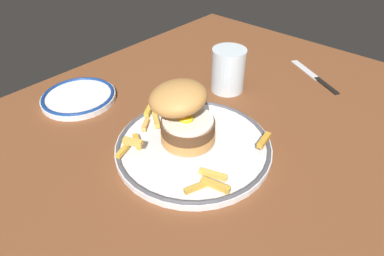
{
  "coord_description": "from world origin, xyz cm",
  "views": [
    {
      "loc": [
        -27.31,
        -28.97,
        38.98
      ],
      "look_at": [
        5.75,
        0.34,
        4.6
      ],
      "focal_mm": 30.21,
      "sensor_mm": 36.0,
      "label": 1
    }
  ],
  "objects_px": {
    "water_glass": "(228,73)",
    "side_plate": "(79,97)",
    "knife": "(318,78)",
    "burger": "(183,113)",
    "dinner_plate": "(192,144)"
  },
  "relations": [
    {
      "from": "dinner_plate",
      "to": "burger",
      "type": "xyz_separation_m",
      "value": [
        -0.0,
        0.02,
        0.06
      ]
    },
    {
      "from": "burger",
      "to": "knife",
      "type": "relative_size",
      "value": 0.89
    },
    {
      "from": "dinner_plate",
      "to": "side_plate",
      "type": "xyz_separation_m",
      "value": [
        -0.05,
        0.29,
        -0.0
      ]
    },
    {
      "from": "side_plate",
      "to": "burger",
      "type": "bearing_deg",
      "value": -80.83
    },
    {
      "from": "dinner_plate",
      "to": "side_plate",
      "type": "height_order",
      "value": "same"
    },
    {
      "from": "water_glass",
      "to": "side_plate",
      "type": "bearing_deg",
      "value": 139.88
    },
    {
      "from": "water_glass",
      "to": "side_plate",
      "type": "xyz_separation_m",
      "value": [
        -0.26,
        0.22,
        -0.03
      ]
    },
    {
      "from": "dinner_plate",
      "to": "knife",
      "type": "height_order",
      "value": "dinner_plate"
    },
    {
      "from": "dinner_plate",
      "to": "burger",
      "type": "bearing_deg",
      "value": 95.56
    },
    {
      "from": "side_plate",
      "to": "knife",
      "type": "bearing_deg",
      "value": -38.86
    },
    {
      "from": "knife",
      "to": "side_plate",
      "type": "bearing_deg",
      "value": 141.14
    },
    {
      "from": "burger",
      "to": "knife",
      "type": "distance_m",
      "value": 0.41
    },
    {
      "from": "water_glass",
      "to": "knife",
      "type": "xyz_separation_m",
      "value": [
        0.18,
        -0.14,
        -0.04
      ]
    },
    {
      "from": "water_glass",
      "to": "side_plate",
      "type": "distance_m",
      "value": 0.34
    },
    {
      "from": "water_glass",
      "to": "knife",
      "type": "relative_size",
      "value": 0.6
    }
  ]
}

